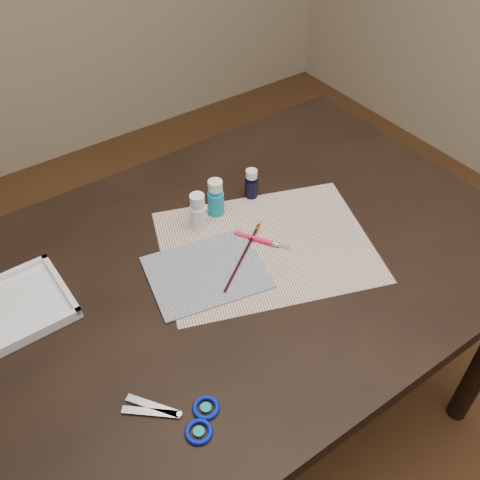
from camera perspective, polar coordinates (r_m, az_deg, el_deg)
ground at (r=1.84m, az=-0.00°, el=-18.60°), size 3.50×3.50×0.02m
table at (r=1.51m, az=-0.00°, el=-11.77°), size 1.30×0.90×0.75m
paper at (r=1.24m, az=2.80°, el=-0.65°), size 0.58×0.51×0.00m
canvas at (r=1.18m, az=-3.60°, el=-3.44°), size 0.29×0.25×0.00m
paint_bottle_white at (r=1.26m, az=-4.50°, el=3.06°), size 0.05×0.05×0.10m
paint_bottle_cyan at (r=1.30m, az=-2.61°, el=4.54°), size 0.05×0.05×0.10m
paint_bottle_navy at (r=1.35m, az=1.22°, el=6.03°), size 0.04×0.04×0.08m
paintbrush at (r=1.21m, az=0.47°, el=-1.40°), size 0.21×0.15×0.01m
craft_knife at (r=1.24m, az=2.50°, el=-0.09°), size 0.09×0.13×0.01m
scissors at (r=0.98m, az=-7.57°, el=-18.14°), size 0.20×0.19×0.01m
palette_tray at (r=1.20m, az=-22.49°, el=-6.40°), size 0.20×0.20×0.02m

